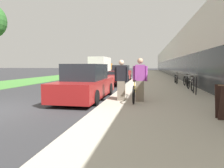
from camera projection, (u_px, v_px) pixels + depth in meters
name	position (u px, v px, depth m)	size (l,w,h in m)	color
sidewalk_slab	(153.00, 77.00, 26.12)	(4.64, 70.00, 0.12)	#B2AA99
storefront_facade	(199.00, 60.00, 32.41)	(10.01, 70.00, 4.95)	silver
lawn_strip	(76.00, 75.00, 32.23)	(4.91, 70.00, 0.03)	#478438
tandem_bicycle	(135.00, 91.00, 8.12)	(0.52, 2.64, 0.85)	black
person_rider	(140.00, 80.00, 7.71)	(0.57, 0.22, 1.68)	#756B5B
person_bystander	(121.00, 80.00, 7.90)	(0.55, 0.21, 1.61)	#756B5B
bike_rack_hoop	(195.00, 84.00, 9.74)	(0.05, 0.60, 0.84)	black
cruiser_bike_nearest	(190.00, 84.00, 11.28)	(0.52, 1.80, 0.84)	black
cruiser_bike_middle	(186.00, 81.00, 13.32)	(0.52, 1.71, 0.86)	black
cruiser_bike_farthest	(176.00, 79.00, 15.43)	(0.52, 1.65, 0.87)	black
parked_sedan_curbside	(86.00, 83.00, 8.99)	(1.81, 4.72, 1.58)	maroon
vintage_roadster_curbside	(112.00, 79.00, 15.17)	(1.75, 4.03, 1.05)	maroon
parked_sedan_far	(121.00, 73.00, 20.20)	(1.86, 4.11, 1.55)	maroon
moving_truck	(101.00, 66.00, 31.19)	(2.38, 7.28, 2.77)	orange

